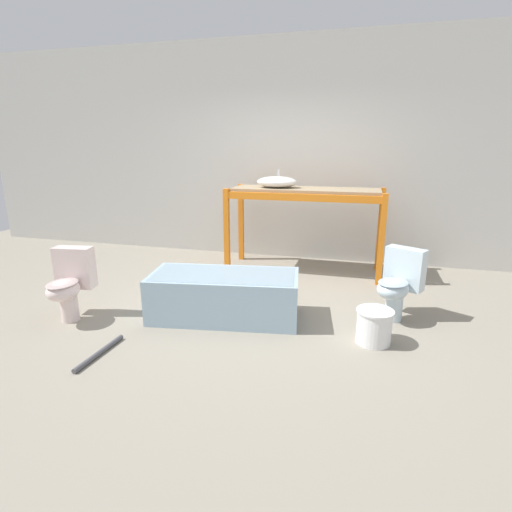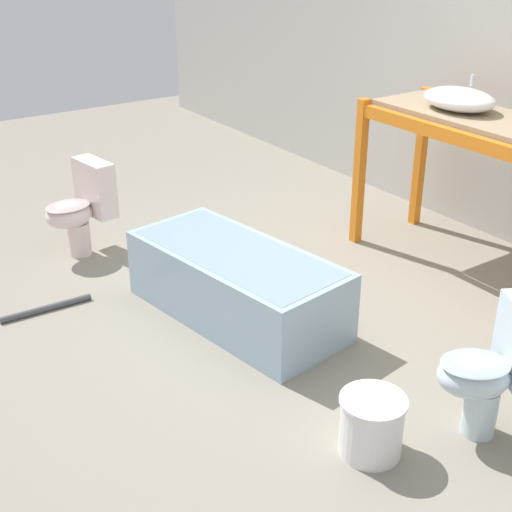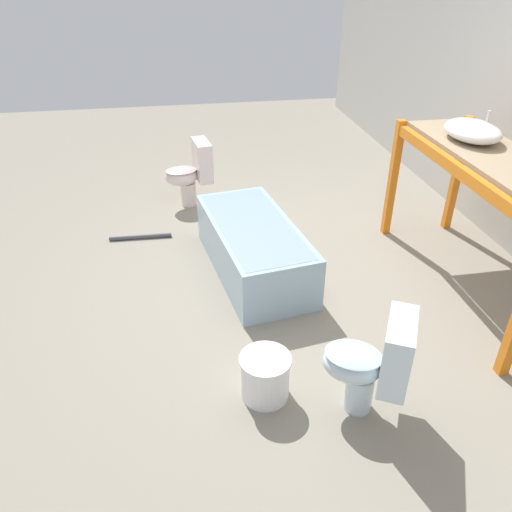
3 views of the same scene
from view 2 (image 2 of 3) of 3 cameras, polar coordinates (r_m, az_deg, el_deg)
The scene contains 8 objects.
ground_plane at distance 4.73m, azimuth 3.29°, elevation -4.51°, with size 12.00×12.00×0.00m, color gray.
shelving_rack at distance 5.08m, azimuth 19.07°, elevation 8.15°, with size 2.08×0.73×1.15m.
sink_basin at distance 5.23m, azimuth 15.95°, elevation 11.98°, with size 0.54×0.40×0.23m.
bathtub_main at distance 4.56m, azimuth -1.56°, elevation -1.89°, with size 1.56×0.88×0.46m.
toilet_near at distance 5.56m, azimuth -13.75°, elevation 3.97°, with size 0.40×0.54×0.72m.
toilet_far at distance 3.69m, azimuth 18.77°, elevation -8.38°, with size 0.53×0.60×0.72m.
bucket_white at distance 3.56m, azimuth 9.22°, elevation -13.14°, with size 0.33×0.33×0.31m.
loose_pipe at distance 4.93m, azimuth -16.43°, elevation -4.03°, with size 0.07×0.61×0.04m.
Camera 2 is at (3.22, -2.53, 2.37)m, focal length 50.00 mm.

